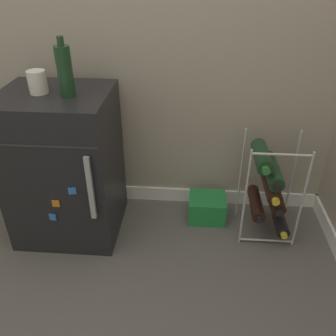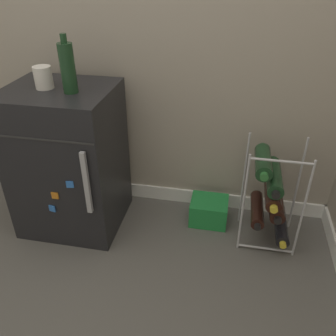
{
  "view_description": "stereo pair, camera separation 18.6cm",
  "coord_description": "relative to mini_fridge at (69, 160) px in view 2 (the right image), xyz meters",
  "views": [
    {
      "loc": [
        0.12,
        -1.22,
        1.37
      ],
      "look_at": [
        -0.0,
        0.36,
        0.4
      ],
      "focal_mm": 38.0,
      "sensor_mm": 36.0,
      "label": 1
    },
    {
      "loc": [
        0.3,
        -1.19,
        1.37
      ],
      "look_at": [
        -0.0,
        0.36,
        0.4
      ],
      "focal_mm": 38.0,
      "sensor_mm": 36.0,
      "label": 2
    }
  ],
  "objects": [
    {
      "name": "ground_plane",
      "position": [
        0.55,
        -0.34,
        -0.4
      ],
      "size": [
        14.0,
        14.0,
        0.0
      ],
      "primitive_type": "plane",
      "color": "#56544F"
    },
    {
      "name": "fridge_top_bottle",
      "position": [
        0.09,
        -0.04,
        0.52
      ],
      "size": [
        0.07,
        0.07,
        0.26
      ],
      "color": "#19381E",
      "rests_on": "mini_fridge"
    },
    {
      "name": "fridge_top_cup",
      "position": [
        -0.06,
        -0.01,
        0.45
      ],
      "size": [
        0.09,
        0.09,
        0.11
      ],
      "color": "silver",
      "rests_on": "mini_fridge"
    },
    {
      "name": "mini_fridge",
      "position": [
        0.0,
        0.0,
        0.0
      ],
      "size": [
        0.54,
        0.49,
        0.8
      ],
      "color": "black",
      "rests_on": "ground_plane"
    },
    {
      "name": "wine_rack",
      "position": [
        1.08,
        0.04,
        -0.1
      ],
      "size": [
        0.3,
        0.33,
        0.58
      ],
      "color": "#B2B2B7",
      "rests_on": "ground_plane"
    },
    {
      "name": "soda_box",
      "position": [
        0.77,
        0.13,
        -0.33
      ],
      "size": [
        0.21,
        0.18,
        0.14
      ],
      "color": "#1E7F38",
      "rests_on": "ground_plane"
    }
  ]
}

